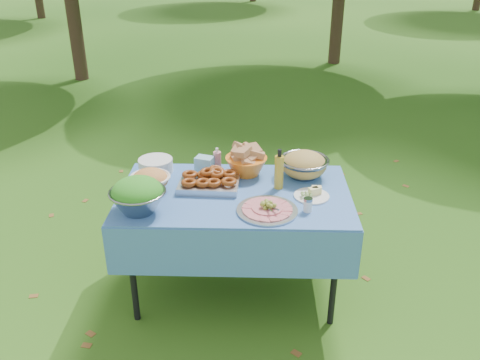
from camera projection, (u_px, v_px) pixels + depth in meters
The scene contains 14 objects.
ground at pixel (235, 289), 3.55m from camera, with size 80.00×80.00×0.00m, color #0C3209.
picnic_table at pixel (235, 243), 3.38m from camera, with size 1.46×0.86×0.76m, color #73B3DC.
salad_bowl at pixel (138, 195), 2.95m from camera, with size 0.33×0.33×0.22m, color gray, non-canonical shape.
pasta_bowl_white at pixel (150, 180), 3.22m from camera, with size 0.25×0.25×0.14m, color white, non-canonical shape.
plate_stack at pixel (156, 165), 3.47m from camera, with size 0.23×0.23×0.10m, color white.
wipes_box at pixel (205, 164), 3.47m from camera, with size 0.12×0.09×0.11m, color #81C0D8.
sanitizer_bottle at pixel (217, 159), 3.50m from camera, with size 0.05×0.05×0.16m, color #D68389.
bread_bowl at pixel (246, 161), 3.42m from camera, with size 0.28×0.28×0.19m, color orange, non-canonical shape.
pasta_bowl_steel at pixel (304, 164), 3.39m from camera, with size 0.33×0.33×0.18m, color gray, non-canonical shape.
fried_tray at pixel (209, 181), 3.26m from camera, with size 0.38×0.27×0.09m, color #B9BABE.
charcuterie_platter at pixel (267, 205), 2.98m from camera, with size 0.36×0.36×0.08m, color #AEAFB6.
oil_bottle at pixel (279, 169), 3.22m from camera, with size 0.06×0.06×0.27m, color gold.
cheese_plate at pixel (312, 192), 3.15m from camera, with size 0.22×0.22×0.06m, color white.
shaker at pixel (308, 205), 2.98m from camera, with size 0.05×0.05×0.09m, color white.
Camera 1 is at (0.12, -2.85, 2.26)m, focal length 38.00 mm.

